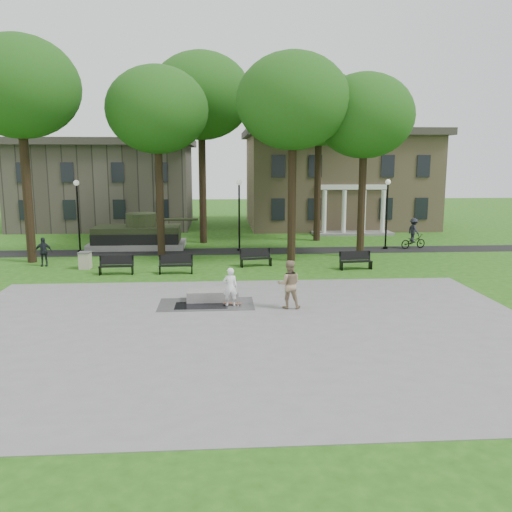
{
  "coord_description": "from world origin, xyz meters",
  "views": [
    {
      "loc": [
        -0.85,
        -23.58,
        6.05
      ],
      "look_at": [
        0.93,
        2.34,
        1.4
      ],
      "focal_mm": 38.0,
      "sensor_mm": 36.0,
      "label": 1
    }
  ],
  "objects_px": {
    "trash_bin": "(85,260)",
    "friend_watching": "(289,284)",
    "cyclist": "(413,236)",
    "skateboarder": "(230,287)",
    "park_bench_0": "(116,265)",
    "concrete_block": "(213,295)"
  },
  "relations": [
    {
      "from": "trash_bin",
      "to": "friend_watching",
      "type": "bearing_deg",
      "value": -40.87
    },
    {
      "from": "cyclist",
      "to": "trash_bin",
      "type": "distance_m",
      "value": 21.53
    },
    {
      "from": "skateboarder",
      "to": "cyclist",
      "type": "bearing_deg",
      "value": -136.42
    },
    {
      "from": "friend_watching",
      "to": "trash_bin",
      "type": "xyz_separation_m",
      "value": [
        -10.33,
        8.94,
        -0.53
      ]
    },
    {
      "from": "cyclist",
      "to": "trash_bin",
      "type": "bearing_deg",
      "value": 89.6
    },
    {
      "from": "skateboarder",
      "to": "park_bench_0",
      "type": "height_order",
      "value": "skateboarder"
    },
    {
      "from": "cyclist",
      "to": "park_bench_0",
      "type": "xyz_separation_m",
      "value": [
        -18.78,
        -7.17,
        -0.33
      ]
    },
    {
      "from": "park_bench_0",
      "to": "trash_bin",
      "type": "bearing_deg",
      "value": 140.58
    },
    {
      "from": "friend_watching",
      "to": "park_bench_0",
      "type": "relative_size",
      "value": 1.1
    },
    {
      "from": "skateboarder",
      "to": "park_bench_0",
      "type": "bearing_deg",
      "value": -53.21
    },
    {
      "from": "concrete_block",
      "to": "cyclist",
      "type": "height_order",
      "value": "cyclist"
    },
    {
      "from": "friend_watching",
      "to": "cyclist",
      "type": "distance_m",
      "value": 17.89
    },
    {
      "from": "park_bench_0",
      "to": "trash_bin",
      "type": "relative_size",
      "value": 1.88
    },
    {
      "from": "skateboarder",
      "to": "friend_watching",
      "type": "distance_m",
      "value": 2.44
    },
    {
      "from": "trash_bin",
      "to": "skateboarder",
      "type": "bearing_deg",
      "value": -46.9
    },
    {
      "from": "skateboarder",
      "to": "park_bench_0",
      "type": "distance_m",
      "value": 9.07
    },
    {
      "from": "cyclist",
      "to": "trash_bin",
      "type": "relative_size",
      "value": 2.18
    },
    {
      "from": "friend_watching",
      "to": "trash_bin",
      "type": "bearing_deg",
      "value": -36.96
    },
    {
      "from": "concrete_block",
      "to": "friend_watching",
      "type": "distance_m",
      "value": 3.54
    },
    {
      "from": "concrete_block",
      "to": "friend_watching",
      "type": "height_order",
      "value": "friend_watching"
    },
    {
      "from": "concrete_block",
      "to": "cyclist",
      "type": "relative_size",
      "value": 1.05
    },
    {
      "from": "concrete_block",
      "to": "trash_bin",
      "type": "xyz_separation_m",
      "value": [
        -7.19,
        7.49,
        0.24
      ]
    }
  ]
}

